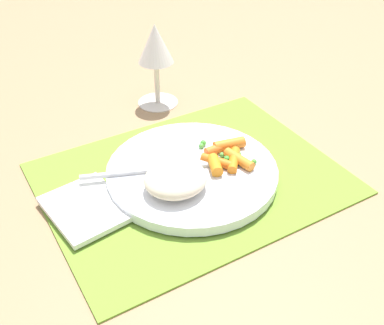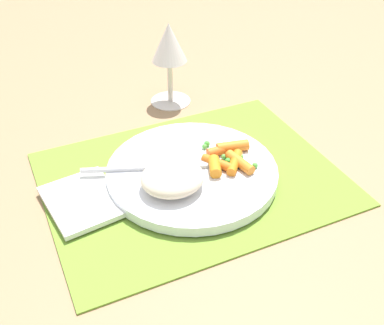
# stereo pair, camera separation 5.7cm
# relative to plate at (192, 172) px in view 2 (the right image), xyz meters

# --- Properties ---
(ground_plane) EXTENTS (2.40, 2.40, 0.00)m
(ground_plane) POSITION_rel_plate_xyz_m (0.00, 0.00, -0.01)
(ground_plane) COLOR #997551
(placemat) EXTENTS (0.43, 0.33, 0.01)m
(placemat) POSITION_rel_plate_xyz_m (0.00, 0.00, -0.01)
(placemat) COLOR olive
(placemat) RESTS_ON ground_plane
(plate) EXTENTS (0.26, 0.26, 0.02)m
(plate) POSITION_rel_plate_xyz_m (0.00, 0.00, 0.00)
(plate) COLOR white
(plate) RESTS_ON placemat
(rice_mound) EXTENTS (0.09, 0.08, 0.03)m
(rice_mound) POSITION_rel_plate_xyz_m (-0.04, -0.03, 0.02)
(rice_mound) COLOR beige
(rice_mound) RESTS_ON plate
(carrot_portion) EXTENTS (0.09, 0.08, 0.02)m
(carrot_portion) POSITION_rel_plate_xyz_m (0.05, -0.01, 0.02)
(carrot_portion) COLOR orange
(carrot_portion) RESTS_ON plate
(pea_scatter) EXTENTS (0.09, 0.09, 0.01)m
(pea_scatter) POSITION_rel_plate_xyz_m (0.06, -0.01, 0.01)
(pea_scatter) COLOR #56B543
(pea_scatter) RESTS_ON plate
(fork) EXTENTS (0.19, 0.08, 0.01)m
(fork) POSITION_rel_plate_xyz_m (-0.04, 0.02, 0.01)
(fork) COLOR beige
(fork) RESTS_ON plate
(wine_glass) EXTENTS (0.08, 0.08, 0.15)m
(wine_glass) POSITION_rel_plate_xyz_m (0.06, 0.24, 0.10)
(wine_glass) COLOR silver
(wine_glass) RESTS_ON ground_plane
(napkin) EXTENTS (0.11, 0.13, 0.01)m
(napkin) POSITION_rel_plate_xyz_m (-0.16, 0.01, -0.00)
(napkin) COLOR white
(napkin) RESTS_ON placemat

